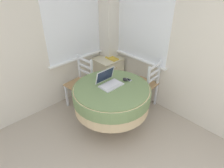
{
  "coord_description": "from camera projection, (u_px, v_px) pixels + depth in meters",
  "views": [
    {
      "loc": [
        -0.48,
        -0.07,
        2.31
      ],
      "look_at": [
        1.34,
        1.85,
        0.67
      ],
      "focal_mm": 32.0,
      "sensor_mm": 36.0,
      "label": 1
    }
  ],
  "objects": [
    {
      "name": "cell_phone",
      "position": [
        128.0,
        80.0,
        3.06
      ],
      "size": [
        0.06,
        0.11,
        0.01
      ],
      "color": "#B2B7BC",
      "rests_on": "round_dining_table"
    },
    {
      "name": "laptop",
      "position": [
        109.0,
        82.0,
        2.92
      ],
      "size": [
        0.34,
        0.28,
        0.23
      ],
      "color": "silver",
      "rests_on": "round_dining_table"
    },
    {
      "name": "corner_cabinet",
      "position": [
        108.0,
        73.0,
        4.1
      ],
      "size": [
        0.51,
        0.48,
        0.67
      ],
      "color": "beige",
      "rests_on": "ground_plane"
    },
    {
      "name": "round_dining_table",
      "position": [
        112.0,
        96.0,
        2.97
      ],
      "size": [
        1.15,
        1.15,
        0.75
      ],
      "color": "#4C3D2D",
      "rests_on": "ground_plane"
    },
    {
      "name": "dining_chair_near_right_window",
      "position": [
        146.0,
        85.0,
        3.51
      ],
      "size": [
        0.42,
        0.43,
        0.91
      ],
      "color": "#A87F51",
      "rests_on": "ground_plane"
    },
    {
      "name": "computer_mouse",
      "position": [
        125.0,
        79.0,
        3.03
      ],
      "size": [
        0.06,
        0.09,
        0.05
      ],
      "color": "black",
      "rests_on": "round_dining_table"
    },
    {
      "name": "book_on_cabinet",
      "position": [
        112.0,
        58.0,
        3.9
      ],
      "size": [
        0.14,
        0.25,
        0.02
      ],
      "color": "gold",
      "rests_on": "corner_cabinet"
    },
    {
      "name": "corner_room_shell",
      "position": [
        111.0,
        48.0,
        2.75
      ],
      "size": [
        4.49,
        4.73,
        2.55
      ],
      "color": "beige",
      "rests_on": "ground_plane"
    },
    {
      "name": "dining_chair_near_back_window",
      "position": [
        81.0,
        83.0,
        3.55
      ],
      "size": [
        0.43,
        0.42,
        0.91
      ],
      "color": "#A87F51",
      "rests_on": "ground_plane"
    }
  ]
}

